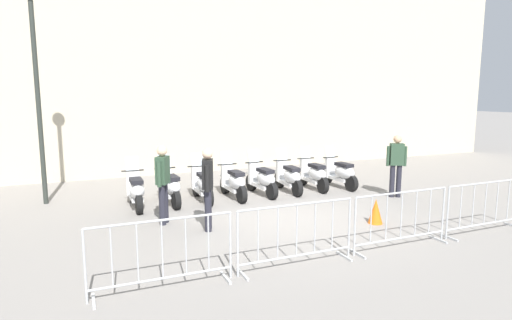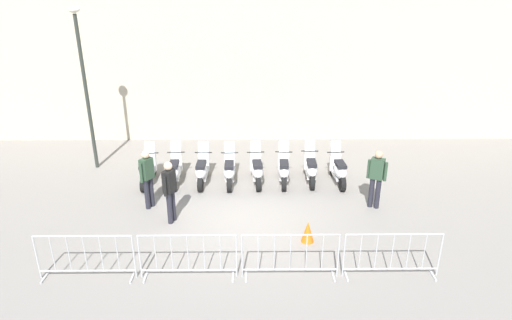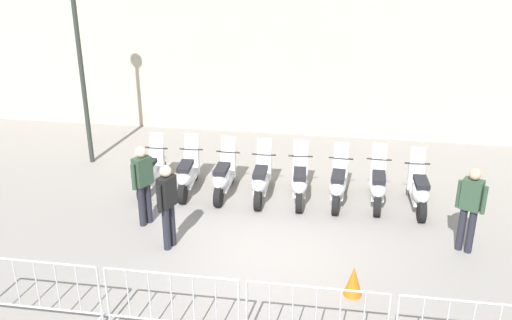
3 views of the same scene
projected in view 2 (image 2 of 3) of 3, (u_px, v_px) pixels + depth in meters
The scene contains 18 objects.
ground_plane at pixel (242, 220), 11.72m from camera, with size 120.00×120.00×0.00m, color gray.
motorcycle_0 at pixel (147, 171), 13.66m from camera, with size 0.56×1.73×1.24m.
motorcycle_1 at pixel (175, 171), 13.71m from camera, with size 0.61×1.72×1.24m.
motorcycle_2 at pixel (202, 171), 13.69m from camera, with size 0.56×1.73×1.24m.
motorcycle_3 at pixel (229, 171), 13.68m from camera, with size 0.58×1.73×1.24m.
motorcycle_4 at pixel (257, 170), 13.72m from camera, with size 0.63×1.72×1.24m.
motorcycle_5 at pixel (284, 170), 13.74m from camera, with size 0.56×1.72×1.24m.
motorcycle_6 at pixel (311, 169), 13.82m from camera, with size 0.56×1.73×1.24m.
motorcycle_7 at pixel (339, 170), 13.72m from camera, with size 0.61×1.72×1.24m.
barrier_segment_0 at pixel (86, 257), 9.22m from camera, with size 2.10×0.60×1.07m.
barrier_segment_1 at pixel (188, 257), 9.24m from camera, with size 2.10×0.60×1.07m.
barrier_segment_2 at pixel (290, 256), 9.26m from camera, with size 2.10×0.60×1.07m.
barrier_segment_3 at pixel (392, 255), 9.29m from camera, with size 2.10×0.60×1.07m.
street_lamp at pixel (84, 74), 13.93m from camera, with size 0.36×0.36×5.33m.
officer_near_row_end at pixel (170, 189), 11.29m from camera, with size 0.30×0.54×1.73m.
officer_mid_plaza at pixel (376, 176), 12.05m from camera, with size 0.52×0.34×1.73m.
officer_by_barriers at pixel (147, 176), 12.05m from camera, with size 0.35×0.51×1.73m.
traffic_cone at pixel (308, 232), 10.65m from camera, with size 0.32×0.32×0.55m, color orange.
Camera 2 is at (1.14, -10.20, 5.91)m, focal length 30.33 mm.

